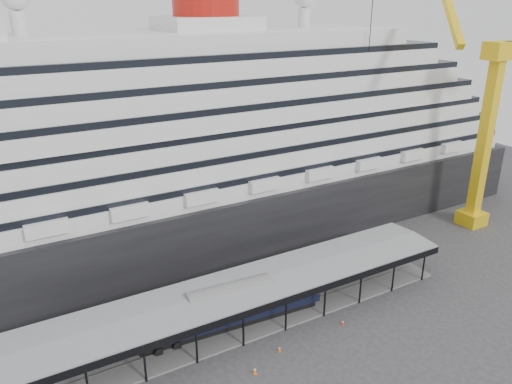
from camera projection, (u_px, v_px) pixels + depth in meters
The scene contains 8 objects.
ground at pixel (269, 342), 58.05m from camera, with size 200.00×200.00×0.00m, color #313134.
cruise_ship at pixel (163, 130), 77.32m from camera, with size 130.00×30.00×43.90m.
platform_canopy at pixel (248, 303), 61.24m from camera, with size 56.00×9.18×5.30m.
crane_yellow at pixel (483, 113), 81.30m from camera, with size 23.83×18.78×47.60m.
pullman_carriage at pixel (230, 306), 59.92m from camera, with size 23.95×4.69×23.37m.
traffic_cone_left at pixel (255, 371), 52.98m from camera, with size 0.46×0.46×0.80m.
traffic_cone_mid at pixel (279, 349), 56.35m from camera, with size 0.41×0.41×0.66m.
traffic_cone_right at pixel (343, 322), 60.99m from camera, with size 0.41×0.41×0.66m.
Camera 1 is at (-25.21, -40.70, 37.21)m, focal length 35.00 mm.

